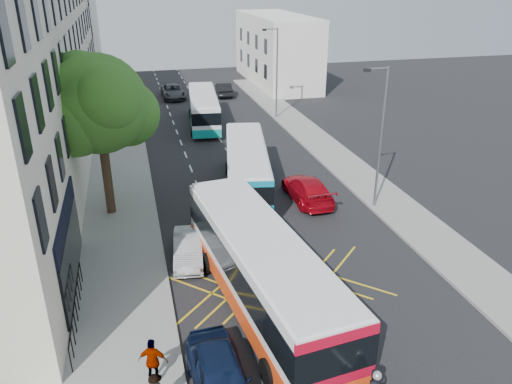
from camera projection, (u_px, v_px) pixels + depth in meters
ground at (366, 375)px, 17.03m from camera, size 120.00×120.00×0.00m
pavement_left at (112, 213)px, 28.35m from camera, size 5.00×70.00×0.15m
pavement_right at (369, 185)px, 31.99m from camera, size 3.00×70.00×0.15m
terrace_main at (15, 69)px, 32.79m from camera, size 8.30×45.00×13.50m
terrace_far at (63, 40)px, 60.52m from camera, size 8.00×20.00×10.00m
building_right at (276, 49)px, 60.42m from camera, size 6.00×18.00×8.00m
street_tree at (98, 105)px, 25.80m from camera, size 6.30×5.70×8.80m
lamp_near at (380, 132)px, 27.20m from camera, size 1.45×0.15×8.00m
lamp_far at (276, 69)px, 44.91m from camera, size 1.45×0.15×8.00m
railings at (76, 309)px, 19.22m from camera, size 0.08×5.60×1.14m
bus_near at (262, 270)px, 19.81m from camera, size 4.15×12.24×3.37m
bus_mid at (247, 168)px, 30.74m from camera, size 4.36×10.74×2.94m
bus_far at (204, 109)px, 44.23m from camera, size 3.42×10.33×2.85m
parked_car_blue at (221, 378)px, 15.91m from camera, size 1.97×4.49×1.51m
parked_car_silver at (188, 248)px, 23.60m from camera, size 1.78×3.95×1.26m
red_hatchback at (307, 189)px, 29.80m from camera, size 2.09×5.01×1.45m
distant_car_grey at (173, 92)px, 54.09m from camera, size 2.44×5.14×1.42m
distant_car_dark at (224, 89)px, 55.10m from camera, size 1.90×4.55×1.46m
pedestrian_far at (153, 361)px, 16.26m from camera, size 1.08×0.72×1.70m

